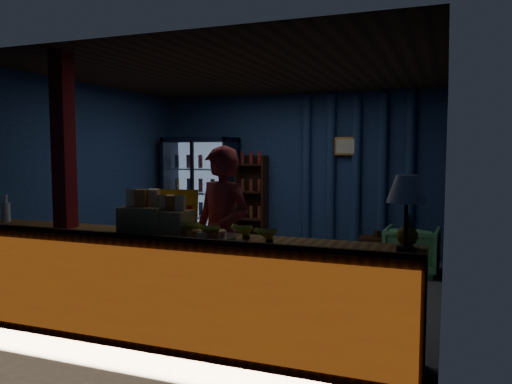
# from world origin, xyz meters

# --- Properties ---
(ground) EXTENTS (4.60, 4.60, 0.00)m
(ground) POSITION_xyz_m (0.00, 0.00, 0.00)
(ground) COLOR #515154
(ground) RESTS_ON ground
(room_walls) EXTENTS (4.60, 4.60, 4.60)m
(room_walls) POSITION_xyz_m (0.00, 0.00, 1.57)
(room_walls) COLOR navy
(room_walls) RESTS_ON ground
(counter) EXTENTS (4.40, 0.57, 0.99)m
(counter) POSITION_xyz_m (0.00, -1.91, 0.48)
(counter) COLOR brown
(counter) RESTS_ON ground
(support_post) EXTENTS (0.16, 0.16, 2.60)m
(support_post) POSITION_xyz_m (-1.05, -1.90, 1.30)
(support_post) COLOR maroon
(support_post) RESTS_ON ground
(beverage_cooler) EXTENTS (1.20, 0.62, 1.90)m
(beverage_cooler) POSITION_xyz_m (-1.55, 1.92, 0.93)
(beverage_cooler) COLOR black
(beverage_cooler) RESTS_ON ground
(bottle_shelf) EXTENTS (0.50, 0.28, 1.60)m
(bottle_shelf) POSITION_xyz_m (-0.70, 2.06, 0.79)
(bottle_shelf) COLOR #361D11
(bottle_shelf) RESTS_ON ground
(curtain_folds) EXTENTS (1.74, 0.14, 2.50)m
(curtain_folds) POSITION_xyz_m (1.00, 2.14, 1.30)
(curtain_folds) COLOR navy
(curtain_folds) RESTS_ON room_walls
(framed_picture) EXTENTS (0.36, 0.04, 0.28)m
(framed_picture) POSITION_xyz_m (0.85, 2.10, 1.75)
(framed_picture) COLOR gold
(framed_picture) RESTS_ON room_walls
(shopkeeper) EXTENTS (0.71, 0.56, 1.73)m
(shopkeeper) POSITION_xyz_m (0.31, -1.32, 0.86)
(shopkeeper) COLOR maroon
(shopkeeper) RESTS_ON ground
(green_chair) EXTENTS (0.73, 0.74, 0.65)m
(green_chair) POSITION_xyz_m (1.90, 1.42, 0.32)
(green_chair) COLOR #4E9D57
(green_chair) RESTS_ON ground
(side_table) EXTENTS (0.56, 0.46, 0.54)m
(side_table) POSITION_xyz_m (1.42, 1.53, 0.23)
(side_table) COLOR #361D11
(side_table) RESTS_ON ground
(yellow_sign) EXTENTS (0.48, 0.19, 0.38)m
(yellow_sign) POSITION_xyz_m (-0.02, -1.68, 1.14)
(yellow_sign) COLOR #FFAE0D
(yellow_sign) RESTS_ON counter
(snack_box_left) EXTENTS (0.43, 0.38, 0.39)m
(snack_box_left) POSITION_xyz_m (-0.17, -1.92, 1.09)
(snack_box_left) COLOR olive
(snack_box_left) RESTS_ON counter
(snack_box_centre) EXTENTS (0.33, 0.27, 0.35)m
(snack_box_centre) POSITION_xyz_m (0.09, -1.88, 1.07)
(snack_box_centre) COLOR olive
(snack_box_centre) RESTS_ON counter
(pastry_tray) EXTENTS (0.46, 0.46, 0.07)m
(pastry_tray) POSITION_xyz_m (0.49, -1.95, 0.98)
(pastry_tray) COLOR silver
(pastry_tray) RESTS_ON counter
(banana_bunches) EXTENTS (0.93, 0.28, 0.15)m
(banana_bunches) POSITION_xyz_m (0.66, -1.94, 1.03)
(banana_bunches) COLOR yellow
(banana_bunches) RESTS_ON counter
(table_lamp) EXTENTS (0.28, 0.28, 0.56)m
(table_lamp) POSITION_xyz_m (2.05, -1.94, 1.38)
(table_lamp) COLOR black
(table_lamp) RESTS_ON counter
(pineapple) EXTENTS (0.16, 0.16, 0.27)m
(pineapple) POSITION_xyz_m (2.05, -1.76, 1.06)
(pineapple) COLOR brown
(pineapple) RESTS_ON counter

